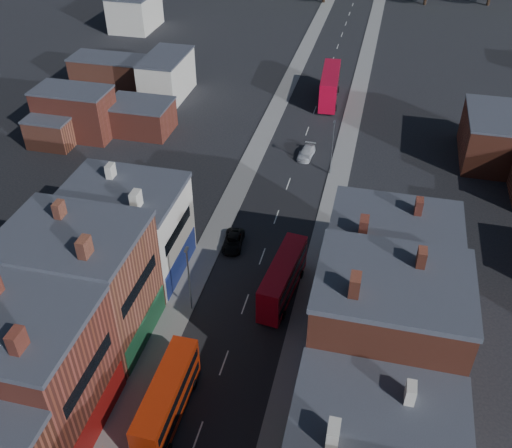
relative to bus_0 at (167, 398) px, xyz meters
The scene contains 9 objects.
pavement_west 32.86m from the bus_0, 96.22° to the left, with size 3.00×200.00×0.12m, color gray.
pavement_east 34.01m from the bus_0, 73.83° to the left, with size 3.00×200.00×0.12m, color gray.
lamp_post_2 13.00m from the bus_0, 100.13° to the left, with size 0.25×0.70×8.12m.
lamp_post_3 43.42m from the bus_0, 79.17° to the left, with size 0.25×0.70×8.12m.
bus_0 is the anchor object (origin of this frame).
bus_1 18.11m from the bus_0, 69.13° to the left, with size 3.45×10.45×4.43m.
bus_2 66.89m from the bus_0, 85.95° to the left, with size 3.73×12.54×5.35m.
car_2 23.78m from the bus_0, 92.05° to the left, with size 2.21×4.80×1.33m, color black.
car_3 46.73m from the bus_0, 84.90° to the left, with size 1.91×4.70×1.37m, color silver.
Camera 1 is at (11.14, -9.44, 42.51)m, focal length 40.00 mm.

